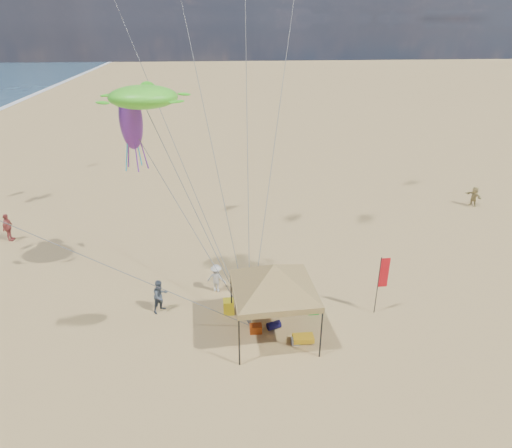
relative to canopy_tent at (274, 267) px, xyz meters
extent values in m
plane|color=tan|center=(-0.46, 0.14, -3.47)|extent=(280.00, 280.00, 0.00)
cylinder|color=black|center=(-1.76, 1.58, -2.35)|extent=(0.07, 0.07, 2.23)
cylinder|color=black|center=(1.58, 1.76, -2.35)|extent=(0.07, 0.07, 2.23)
cylinder|color=black|center=(-1.58, -1.76, -2.35)|extent=(0.07, 0.07, 2.23)
cylinder|color=black|center=(1.76, -1.58, -2.35)|extent=(0.07, 0.07, 2.23)
cube|color=olive|center=(0.00, 0.00, -1.11)|extent=(3.62, 3.62, 0.27)
pyramid|color=olive|center=(0.00, 0.00, 0.14)|extent=(6.75, 6.75, 1.11)
cylinder|color=black|center=(5.04, 1.17, -1.95)|extent=(0.04, 0.04, 3.03)
cube|color=red|center=(5.26, 1.17, -1.26)|extent=(0.44, 0.03, 1.51)
cube|color=#AC3E0D|center=(-0.74, 0.23, -3.28)|extent=(0.54, 0.38, 0.38)
cube|color=#154AAC|center=(2.23, 2.53, -3.28)|extent=(0.54, 0.38, 0.38)
cylinder|color=#0F0D3C|center=(0.10, 0.41, -3.29)|extent=(0.69, 0.54, 0.36)
cylinder|color=#EB3C0D|center=(-1.24, 2.88, -3.29)|extent=(0.54, 0.69, 0.36)
cube|color=#188824|center=(2.12, 1.47, -3.12)|extent=(0.50, 0.50, 0.70)
cube|color=yellow|center=(-1.89, 1.79, -3.12)|extent=(0.50, 0.50, 0.70)
cube|color=gray|center=(0.89, -0.70, -3.33)|extent=(0.34, 0.30, 0.28)
cube|color=gold|center=(1.25, -0.62, -3.27)|extent=(0.90, 0.50, 0.24)
imported|color=tan|center=(0.79, 1.46, -2.51)|extent=(0.72, 0.49, 1.91)
imported|color=#3C4652|center=(-5.10, 2.25, -2.63)|extent=(1.03, 1.02, 1.68)
imported|color=silver|center=(-2.44, 3.71, -2.70)|extent=(1.13, 0.88, 1.53)
imported|color=#9B3E3B|center=(-15.42, 10.69, -2.56)|extent=(0.49, 1.08, 1.81)
imported|color=tan|center=(16.84, 13.48, -2.71)|extent=(0.93, 1.48, 1.52)
ellipsoid|color=#51DF29|center=(-5.16, 3.70, 6.34)|extent=(2.92, 2.34, 0.96)
ellipsoid|color=purple|center=(-6.02, 5.08, 5.12)|extent=(1.14, 1.14, 2.75)
camera|label=1|loc=(-2.18, -15.59, 9.30)|focal=30.95mm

